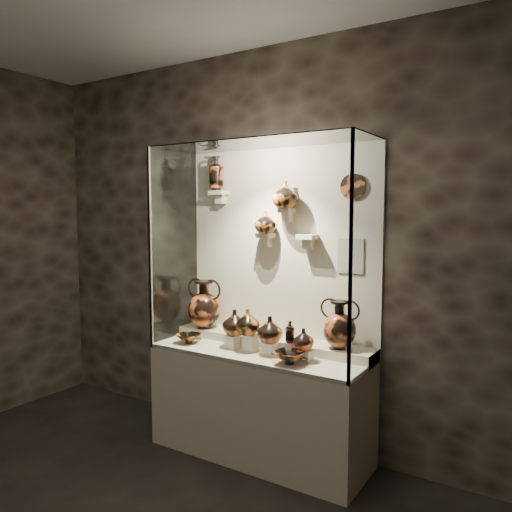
% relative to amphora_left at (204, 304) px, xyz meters
% --- Properties ---
extents(wall_back, '(5.00, 0.02, 3.20)m').
position_rel_amphora_left_xyz_m(wall_back, '(0.63, 0.19, 0.49)').
color(wall_back, '#2D231C').
rests_on(wall_back, ground).
extents(plinth, '(1.70, 0.60, 0.80)m').
position_rel_amphora_left_xyz_m(plinth, '(0.63, -0.13, -0.71)').
color(plinth, beige).
rests_on(plinth, floor).
extents(front_tier, '(1.68, 0.58, 0.03)m').
position_rel_amphora_left_xyz_m(front_tier, '(0.63, -0.13, -0.29)').
color(front_tier, beige).
rests_on(front_tier, plinth).
extents(rear_tier, '(1.70, 0.25, 0.10)m').
position_rel_amphora_left_xyz_m(rear_tier, '(0.63, 0.05, -0.26)').
color(rear_tier, beige).
rests_on(rear_tier, plinth).
extents(back_panel, '(1.70, 0.03, 1.60)m').
position_rel_amphora_left_xyz_m(back_panel, '(0.63, 0.19, 0.49)').
color(back_panel, beige).
rests_on(back_panel, plinth).
extents(glass_front, '(1.70, 0.01, 1.60)m').
position_rel_amphora_left_xyz_m(glass_front, '(0.63, -0.42, 0.49)').
color(glass_front, white).
rests_on(glass_front, plinth).
extents(glass_left, '(0.01, 0.60, 1.60)m').
position_rel_amphora_left_xyz_m(glass_left, '(-0.22, -0.13, 0.49)').
color(glass_left, white).
rests_on(glass_left, plinth).
extents(glass_right, '(0.01, 0.60, 1.60)m').
position_rel_amphora_left_xyz_m(glass_right, '(1.48, -0.13, 0.49)').
color(glass_right, white).
rests_on(glass_right, plinth).
extents(glass_top, '(1.70, 0.60, 0.01)m').
position_rel_amphora_left_xyz_m(glass_top, '(0.63, -0.13, 1.29)').
color(glass_top, white).
rests_on(glass_top, back_panel).
extents(frame_post_left, '(0.02, 0.02, 1.60)m').
position_rel_amphora_left_xyz_m(frame_post_left, '(-0.21, -0.42, 0.49)').
color(frame_post_left, gray).
rests_on(frame_post_left, plinth).
extents(frame_post_right, '(0.02, 0.02, 1.60)m').
position_rel_amphora_left_xyz_m(frame_post_right, '(1.47, -0.42, 0.49)').
color(frame_post_right, gray).
rests_on(frame_post_right, plinth).
extents(pedestal_a, '(0.09, 0.09, 0.10)m').
position_rel_amphora_left_xyz_m(pedestal_a, '(0.41, -0.18, -0.23)').
color(pedestal_a, silver).
rests_on(pedestal_a, front_tier).
extents(pedestal_b, '(0.09, 0.09, 0.13)m').
position_rel_amphora_left_xyz_m(pedestal_b, '(0.58, -0.18, -0.21)').
color(pedestal_b, silver).
rests_on(pedestal_b, front_tier).
extents(pedestal_c, '(0.09, 0.09, 0.09)m').
position_rel_amphora_left_xyz_m(pedestal_c, '(0.75, -0.18, -0.23)').
color(pedestal_c, silver).
rests_on(pedestal_c, front_tier).
extents(pedestal_d, '(0.09, 0.09, 0.12)m').
position_rel_amphora_left_xyz_m(pedestal_d, '(0.91, -0.18, -0.22)').
color(pedestal_d, silver).
rests_on(pedestal_d, front_tier).
extents(pedestal_e, '(0.09, 0.09, 0.08)m').
position_rel_amphora_left_xyz_m(pedestal_e, '(1.05, -0.18, -0.24)').
color(pedestal_e, silver).
rests_on(pedestal_e, front_tier).
extents(bracket_ul, '(0.14, 0.12, 0.04)m').
position_rel_amphora_left_xyz_m(bracket_ul, '(0.08, 0.11, 0.94)').
color(bracket_ul, beige).
rests_on(bracket_ul, back_panel).
extents(bracket_ca, '(0.14, 0.12, 0.04)m').
position_rel_amphora_left_xyz_m(bracket_ca, '(0.53, 0.11, 0.59)').
color(bracket_ca, beige).
rests_on(bracket_ca, back_panel).
extents(bracket_cb, '(0.10, 0.12, 0.04)m').
position_rel_amphora_left_xyz_m(bracket_cb, '(0.73, 0.11, 0.79)').
color(bracket_cb, beige).
rests_on(bracket_cb, back_panel).
extents(bracket_cc, '(0.14, 0.12, 0.04)m').
position_rel_amphora_left_xyz_m(bracket_cc, '(0.91, 0.11, 0.59)').
color(bracket_cc, beige).
rests_on(bracket_cc, back_panel).
extents(amphora_left, '(0.44, 0.44, 0.41)m').
position_rel_amphora_left_xyz_m(amphora_left, '(0.00, 0.00, 0.00)').
color(amphora_left, '#AD4B21').
rests_on(amphora_left, rear_tier).
extents(amphora_right, '(0.34, 0.34, 0.35)m').
position_rel_amphora_left_xyz_m(amphora_right, '(1.22, 0.02, -0.03)').
color(amphora_right, '#AD4B21').
rests_on(amphora_right, rear_tier).
extents(jug_a, '(0.20, 0.20, 0.20)m').
position_rel_amphora_left_xyz_m(jug_a, '(0.43, -0.16, -0.08)').
color(jug_a, '#AD4B21').
rests_on(jug_a, pedestal_a).
extents(jug_b, '(0.23, 0.23, 0.19)m').
position_rel_amphora_left_xyz_m(jug_b, '(0.56, -0.18, -0.05)').
color(jug_b, '#A2561C').
rests_on(jug_b, pedestal_b).
extents(jug_c, '(0.21, 0.21, 0.20)m').
position_rel_amphora_left_xyz_m(jug_c, '(0.75, -0.18, -0.09)').
color(jug_c, '#AD4B21').
rests_on(jug_c, pedestal_c).
extents(jug_e, '(0.18, 0.18, 0.16)m').
position_rel_amphora_left_xyz_m(jug_e, '(1.04, -0.18, -0.12)').
color(jug_e, '#AD4B21').
rests_on(jug_e, pedestal_e).
extents(lekythos_small, '(0.08, 0.08, 0.18)m').
position_rel_amphora_left_xyz_m(lekythos_small, '(0.93, -0.19, -0.07)').
color(lekythos_small, '#A2561C').
rests_on(lekythos_small, pedestal_d).
extents(kylix_left, '(0.24, 0.21, 0.10)m').
position_rel_amphora_left_xyz_m(kylix_left, '(0.04, -0.25, -0.23)').
color(kylix_left, '#A2561C').
rests_on(kylix_left, front_tier).
extents(kylix_right, '(0.35, 0.33, 0.11)m').
position_rel_amphora_left_xyz_m(kylix_right, '(0.99, -0.30, -0.22)').
color(kylix_right, '#AD4B21').
rests_on(kylix_right, front_tier).
extents(lekythos_tall, '(0.13, 0.13, 0.32)m').
position_rel_amphora_left_xyz_m(lekythos_tall, '(0.06, 0.10, 1.12)').
color(lekythos_tall, '#AD4B21').
rests_on(lekythos_tall, bracket_ul).
extents(ovoid_vase_a, '(0.22, 0.22, 0.18)m').
position_rel_amphora_left_xyz_m(ovoid_vase_a, '(0.56, 0.08, 0.70)').
color(ovoid_vase_a, '#A2561C').
rests_on(ovoid_vase_a, bracket_ca).
extents(ovoid_vase_b, '(0.24, 0.24, 0.21)m').
position_rel_amphora_left_xyz_m(ovoid_vase_b, '(0.74, 0.06, 0.92)').
color(ovoid_vase_b, '#A2561C').
rests_on(ovoid_vase_b, bracket_cb).
extents(wall_plate, '(0.19, 0.02, 0.19)m').
position_rel_amphora_left_xyz_m(wall_plate, '(1.25, 0.16, 0.97)').
color(wall_plate, '#A85321').
rests_on(wall_plate, back_panel).
extents(info_placard, '(0.20, 0.01, 0.26)m').
position_rel_amphora_left_xyz_m(info_placard, '(1.24, 0.17, 0.46)').
color(info_placard, beige).
rests_on(info_placard, back_panel).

